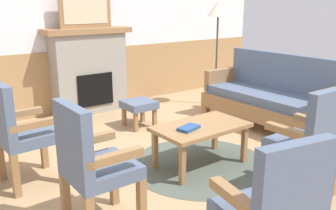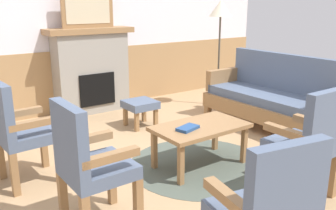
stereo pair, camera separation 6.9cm
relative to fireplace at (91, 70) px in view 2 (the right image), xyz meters
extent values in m
plane|color=tan|center=(0.00, -2.35, -0.65)|extent=(14.00, 14.00, 0.00)
cube|color=white|center=(0.00, 0.25, 0.70)|extent=(7.20, 0.12, 2.70)
cube|color=#A87F51|center=(0.00, 0.18, -0.18)|extent=(7.20, 0.02, 0.95)
cube|color=gray|center=(0.00, 0.00, -0.05)|extent=(1.10, 0.36, 1.20)
cube|color=black|center=(0.00, -0.19, -0.27)|extent=(0.56, 0.02, 0.48)
cube|color=olive|center=(0.00, 0.00, 0.59)|extent=(1.30, 0.44, 0.08)
cube|color=olive|center=(0.00, 0.00, 0.91)|extent=(0.80, 0.03, 0.56)
cube|color=beige|center=(0.00, -0.02, 0.91)|extent=(0.68, 0.01, 0.44)
cube|color=olive|center=(1.26, -1.26, -0.57)|extent=(0.08, 0.08, 0.16)
cube|color=olive|center=(1.26, -2.94, -0.57)|extent=(0.08, 0.08, 0.16)
cube|color=olive|center=(1.86, -1.26, -0.57)|extent=(0.08, 0.08, 0.16)
cube|color=olive|center=(1.86, -2.94, -0.57)|extent=(0.08, 0.08, 0.16)
cube|color=olive|center=(1.56, -2.10, -0.39)|extent=(0.70, 1.80, 0.20)
cube|color=slate|center=(1.56, -2.10, -0.23)|extent=(0.60, 1.70, 0.12)
cube|color=slate|center=(1.86, -2.10, 0.08)|extent=(0.10, 1.70, 0.50)
cube|color=olive|center=(1.56, -1.25, -0.12)|extent=(0.60, 0.10, 0.30)
cube|color=olive|center=(1.56, -2.95, -0.12)|extent=(0.60, 0.10, 0.30)
cube|color=olive|center=(-0.37, -2.70, -0.45)|extent=(0.05, 0.05, 0.40)
cube|color=olive|center=(0.47, -2.70, -0.45)|extent=(0.05, 0.05, 0.40)
cube|color=olive|center=(-0.37, -2.26, -0.45)|extent=(0.05, 0.05, 0.40)
cube|color=olive|center=(0.47, -2.26, -0.45)|extent=(0.05, 0.05, 0.40)
cube|color=olive|center=(0.05, -2.48, -0.23)|extent=(0.96, 0.56, 0.04)
cylinder|color=#4C564C|center=(0.05, -2.48, -0.65)|extent=(1.48, 1.48, 0.01)
cube|color=navy|center=(-0.13, -2.51, -0.20)|extent=(0.25, 0.19, 0.03)
cube|color=olive|center=(0.06, -1.21, -0.52)|extent=(0.05, 0.05, 0.26)
cube|color=olive|center=(0.36, -1.21, -0.52)|extent=(0.05, 0.05, 0.26)
cube|color=olive|center=(0.06, -0.91, -0.52)|extent=(0.05, 0.05, 0.26)
cube|color=olive|center=(0.36, -0.91, -0.52)|extent=(0.05, 0.05, 0.26)
cube|color=slate|center=(0.21, -1.06, -0.34)|extent=(0.40, 0.40, 0.10)
cube|color=olive|center=(-1.26, -1.57, -0.45)|extent=(0.06, 0.06, 0.40)
cube|color=olive|center=(-1.24, -1.99, -0.45)|extent=(0.06, 0.06, 0.40)
cube|color=olive|center=(-1.68, -1.60, -0.45)|extent=(0.06, 0.06, 0.40)
cube|color=olive|center=(-1.66, -2.01, -0.45)|extent=(0.06, 0.06, 0.40)
cube|color=slate|center=(-1.46, -1.79, -0.20)|extent=(0.51, 0.51, 0.10)
cube|color=slate|center=(-1.66, -1.80, 0.09)|extent=(0.11, 0.48, 0.48)
cube|color=olive|center=(-1.47, -1.59, -0.03)|extent=(0.44, 0.09, 0.06)
cube|color=olive|center=(-1.45, -2.00, -0.03)|extent=(0.44, 0.09, 0.06)
cube|color=olive|center=(-1.03, -2.62, -0.45)|extent=(0.06, 0.06, 0.40)
cube|color=olive|center=(-1.03, -3.04, -0.45)|extent=(0.06, 0.06, 0.40)
cube|color=olive|center=(-1.45, -2.62, -0.45)|extent=(0.06, 0.06, 0.40)
cube|color=slate|center=(-1.24, -2.83, -0.20)|extent=(0.48, 0.48, 0.10)
cube|color=slate|center=(-1.44, -2.83, 0.09)|extent=(0.08, 0.48, 0.48)
cube|color=olive|center=(-1.24, -2.63, -0.03)|extent=(0.44, 0.07, 0.06)
cube|color=olive|center=(-1.24, -3.04, -0.03)|extent=(0.44, 0.07, 0.06)
cube|color=slate|center=(-0.81, -4.14, 0.09)|extent=(0.49, 0.17, 0.48)
cube|color=olive|center=(-0.97, -3.91, -0.03)|extent=(0.15, 0.45, 0.06)
cube|color=olive|center=(-0.57, -3.98, -0.03)|extent=(0.15, 0.45, 0.06)
cube|color=olive|center=(0.15, -3.23, -0.45)|extent=(0.06, 0.06, 0.40)
cube|color=olive|center=(0.57, -3.23, -0.45)|extent=(0.06, 0.06, 0.40)
cube|color=olive|center=(0.15, -3.65, -0.45)|extent=(0.06, 0.06, 0.40)
cube|color=olive|center=(0.57, -3.65, -0.45)|extent=(0.06, 0.06, 0.40)
cube|color=slate|center=(0.36, -3.44, -0.20)|extent=(0.48, 0.48, 0.10)
cube|color=slate|center=(0.36, -3.64, 0.09)|extent=(0.48, 0.08, 0.48)
cube|color=olive|center=(0.16, -3.44, -0.03)|extent=(0.07, 0.44, 0.06)
cube|color=olive|center=(0.57, -3.44, -0.03)|extent=(0.07, 0.44, 0.06)
cylinder|color=#332D28|center=(1.83, -0.87, -0.64)|extent=(0.24, 0.24, 0.03)
cylinder|color=#4C473D|center=(1.83, -0.87, 0.08)|extent=(0.03, 0.03, 1.40)
cone|color=beige|center=(1.83, -0.87, 0.90)|extent=(0.36, 0.36, 0.25)
camera|label=1|loc=(-2.31, -5.08, 0.98)|focal=38.91mm
camera|label=2|loc=(-2.26, -5.12, 0.98)|focal=38.91mm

